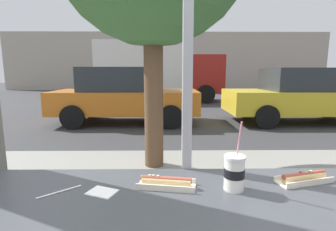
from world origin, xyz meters
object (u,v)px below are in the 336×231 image
soda_cup_left (234,172)px  hotdog_tray_far (166,182)px  parked_car_orange (125,95)px  hotdog_tray_near (304,178)px  parked_car_yellow (302,95)px  box_truck (157,70)px

soda_cup_left → hotdog_tray_far: (-0.30, 0.03, -0.06)m
parked_car_orange → hotdog_tray_near: bearing=-73.8°
soda_cup_left → parked_car_orange: size_ratio=0.08×
parked_car_yellow → box_truck: bearing=127.2°
hotdog_tray_far → box_truck: (-0.42, 12.34, 0.66)m
hotdog_tray_near → parked_car_orange: (-1.85, 6.38, -0.15)m
parked_car_orange → box_truck: 6.02m
parked_car_orange → parked_car_yellow: size_ratio=0.96×
hotdog_tray_near → box_truck: size_ratio=0.04×
soda_cup_left → parked_car_yellow: (3.78, 6.45, -0.21)m
parked_car_yellow → parked_car_orange: bearing=-180.0°
soda_cup_left → hotdog_tray_near: bearing=11.6°
soda_cup_left → hotdog_tray_far: size_ratio=1.14×
hotdog_tray_near → box_truck: box_truck is taller
hotdog_tray_near → parked_car_orange: bearing=106.2°
hotdog_tray_far → parked_car_orange: size_ratio=0.07×
hotdog_tray_near → soda_cup_left: bearing=-168.4°
hotdog_tray_near → parked_car_yellow: bearing=61.8°
box_truck → hotdog_tray_near: bearing=-85.0°
box_truck → parked_car_yellow: bearing=-52.8°
hotdog_tray_far → soda_cup_left: bearing=-5.5°
hotdog_tray_near → parked_car_yellow: size_ratio=0.07×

